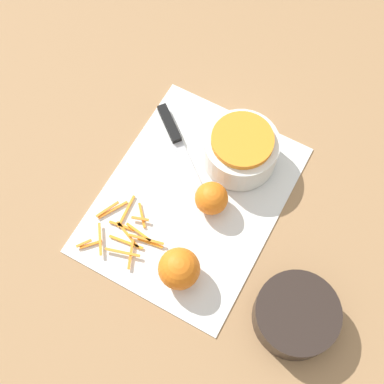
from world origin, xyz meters
name	(u,v)px	position (x,y,z in m)	size (l,w,h in m)	color
ground_plane	(192,199)	(0.00, 0.00, 0.00)	(4.00, 4.00, 0.00)	#9E754C
cutting_board	(192,198)	(0.00, 0.00, 0.00)	(0.45, 0.35, 0.01)	silver
bowl_speckled	(241,149)	(-0.13, 0.04, 0.05)	(0.15, 0.15, 0.09)	silver
bowl_dark	(296,315)	(0.12, 0.28, 0.03)	(0.16, 0.16, 0.06)	black
knife	(174,134)	(-0.11, -0.10, 0.01)	(0.16, 0.20, 0.02)	black
orange_left	(211,198)	(-0.01, 0.04, 0.04)	(0.07, 0.07, 0.07)	orange
orange_right	(179,269)	(0.15, 0.06, 0.05)	(0.08, 0.08, 0.08)	orange
peel_pile	(124,232)	(0.13, -0.08, 0.01)	(0.15, 0.15, 0.01)	orange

